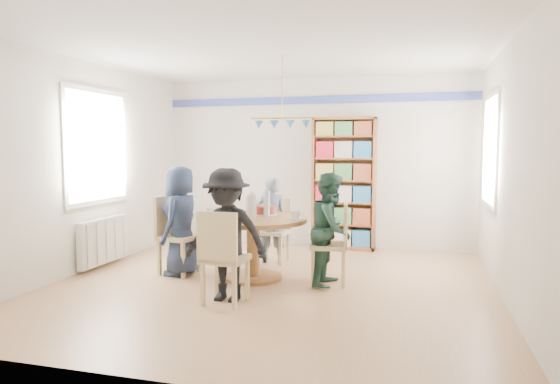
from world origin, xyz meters
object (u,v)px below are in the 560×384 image
(radiator, at_px, (104,241))
(person_right, at_px, (331,229))
(dining_table, at_px, (253,233))
(chair_left, at_px, (174,231))
(chair_far, at_px, (275,226))
(person_far, at_px, (271,220))
(chair_right, at_px, (336,240))
(chair_near, at_px, (222,254))
(bookshelf, at_px, (344,185))
(person_near, at_px, (227,235))
(person_left, at_px, (181,221))

(radiator, relative_size, person_right, 0.77)
(dining_table, relative_size, chair_left, 1.32)
(chair_far, xyz_separation_m, person_far, (-0.02, -0.12, 0.11))
(dining_table, height_order, chair_far, chair_far)
(chair_right, bearing_deg, chair_left, -179.08)
(radiator, xyz_separation_m, person_right, (3.08, -0.08, 0.30))
(radiator, height_order, chair_far, chair_far)
(chair_right, xyz_separation_m, person_far, (-1.03, 0.86, 0.07))
(chair_near, bearing_deg, bookshelf, 76.43)
(person_right, relative_size, person_near, 0.94)
(dining_table, bearing_deg, radiator, 177.90)
(chair_right, xyz_separation_m, chair_near, (-0.98, -1.09, 0.00))
(radiator, height_order, person_far, person_far)
(dining_table, height_order, person_far, person_far)
(person_far, bearing_deg, person_left, 24.05)
(person_right, distance_m, person_far, 1.33)
(bookshelf, bearing_deg, chair_left, -131.09)
(chair_right, distance_m, chair_far, 1.41)
(person_far, xyz_separation_m, bookshelf, (0.82, 1.23, 0.42))
(bookshelf, bearing_deg, person_near, -104.43)
(bookshelf, bearing_deg, person_right, -85.67)
(dining_table, height_order, person_near, person_near)
(chair_far, bearing_deg, chair_left, -136.02)
(bookshelf, bearing_deg, radiator, -145.05)
(chair_right, relative_size, chair_near, 0.99)
(chair_far, bearing_deg, chair_right, -44.11)
(chair_right, distance_m, person_near, 1.36)
(chair_left, relative_size, bookshelf, 0.48)
(person_left, height_order, person_near, person_near)
(person_right, relative_size, bookshelf, 0.63)
(person_left, relative_size, person_far, 1.15)
(radiator, bearing_deg, dining_table, -2.10)
(chair_far, xyz_separation_m, chair_near, (0.03, -2.07, 0.04))
(chair_near, xyz_separation_m, person_near, (-0.01, 0.16, 0.16))
(radiator, height_order, person_near, person_near)
(chair_left, bearing_deg, chair_far, 43.98)
(radiator, relative_size, chair_far, 1.13)
(person_near, bearing_deg, chair_right, 45.25)
(chair_near, bearing_deg, chair_far, 90.95)
(chair_left, distance_m, chair_right, 2.06)
(person_far, relative_size, bookshelf, 0.58)
(chair_right, distance_m, bookshelf, 2.15)
(radiator, relative_size, person_near, 0.73)
(person_left, bearing_deg, person_right, 92.28)
(chair_left, distance_m, bookshelf, 2.85)
(person_left, bearing_deg, person_near, 49.08)
(radiator, distance_m, person_near, 2.38)
(radiator, bearing_deg, chair_far, 23.74)
(person_right, bearing_deg, radiator, 93.73)
(chair_left, distance_m, chair_near, 1.51)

